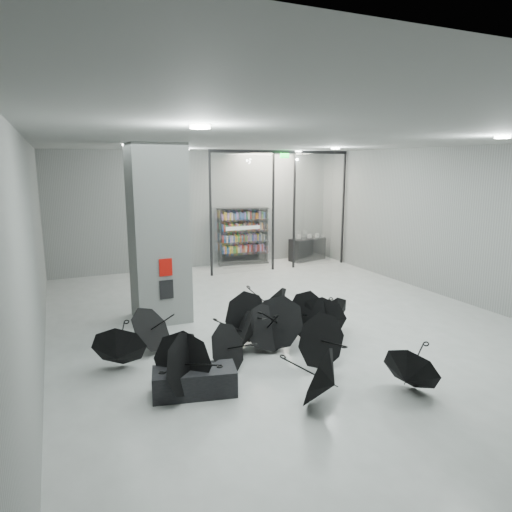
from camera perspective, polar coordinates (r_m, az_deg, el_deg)
name	(u,v)px	position (r m, az deg, el deg)	size (l,w,h in m)	color
room	(299,199)	(9.50, 5.36, 7.07)	(14.00, 14.02, 4.01)	gray
column	(158,234)	(10.60, -12.07, 2.72)	(1.20, 1.20, 4.00)	slate
fire_cabinet	(166,267)	(10.12, -11.19, -1.39)	(0.28, 0.04, 0.38)	#A50A07
info_panel	(167,290)	(10.24, -11.08, -4.12)	(0.30, 0.03, 0.42)	black
exit_sign	(285,156)	(15.28, 3.58, 12.36)	(0.30, 0.06, 0.15)	#0CE533
glass_partition	(281,206)	(15.51, 3.13, 6.30)	(5.06, 0.08, 4.00)	silver
bench	(195,381)	(7.49, -7.66, -15.23)	(1.29, 0.55, 0.41)	black
bookshelf	(243,236)	(16.42, -1.63, 2.48)	(1.84, 0.37, 2.03)	black
shop_counter	(307,249)	(17.27, 6.39, 0.86)	(1.40, 0.56, 0.84)	black
umbrella_cluster	(260,341)	(8.65, 0.56, -10.60)	(5.57, 4.84, 1.33)	black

